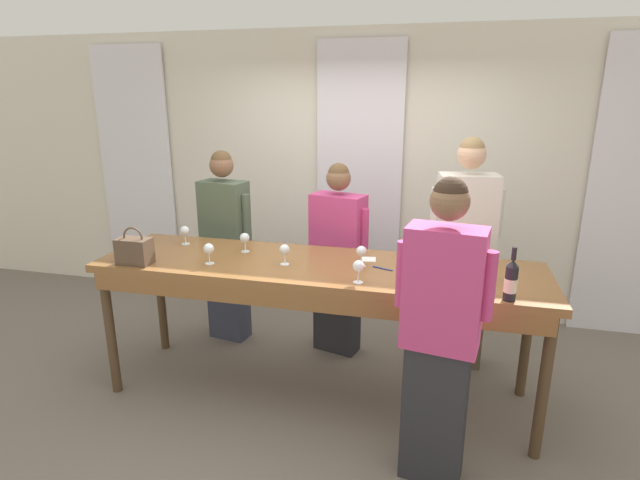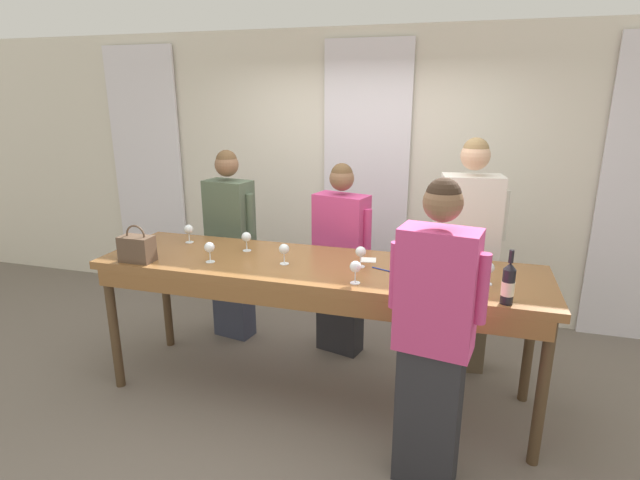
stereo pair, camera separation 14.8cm
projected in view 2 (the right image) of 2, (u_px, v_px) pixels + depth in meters
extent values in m
plane|color=#70665B|center=(317.00, 392.00, 3.81)|extent=(18.00, 18.00, 0.00)
cube|color=silver|center=(367.00, 175.00, 5.02)|extent=(12.00, 0.06, 2.80)
cube|color=white|center=(148.00, 171.00, 5.66)|extent=(0.85, 0.03, 2.69)
cube|color=white|center=(366.00, 182.00, 4.98)|extent=(0.85, 0.03, 2.69)
cube|color=brown|center=(317.00, 267.00, 3.52)|extent=(3.14, 0.84, 0.06)
cube|color=brown|center=(298.00, 301.00, 3.17)|extent=(3.01, 0.03, 0.12)
cylinder|color=#4C3823|center=(114.00, 328.00, 3.76)|extent=(0.07, 0.07, 0.98)
cylinder|color=#4C3823|center=(542.00, 393.00, 2.94)|extent=(0.07, 0.07, 0.98)
cylinder|color=#4C3823|center=(166.00, 294.00, 4.39)|extent=(0.07, 0.07, 0.98)
cylinder|color=#4C3823|center=(530.00, 340.00, 3.58)|extent=(0.07, 0.07, 0.98)
cylinder|color=black|center=(508.00, 287.00, 2.82)|extent=(0.07, 0.07, 0.21)
cone|color=black|center=(510.00, 266.00, 2.78)|extent=(0.07, 0.07, 0.04)
cylinder|color=black|center=(511.00, 256.00, 2.77)|extent=(0.03, 0.03, 0.08)
cylinder|color=beige|center=(508.00, 288.00, 2.82)|extent=(0.07, 0.07, 0.08)
cube|color=brown|center=(137.00, 249.00, 3.54)|extent=(0.23, 0.14, 0.18)
torus|color=brown|center=(136.00, 235.00, 3.51)|extent=(0.15, 0.01, 0.15)
cylinder|color=white|center=(413.00, 287.00, 3.09)|extent=(0.06, 0.06, 0.00)
cylinder|color=white|center=(413.00, 281.00, 3.08)|extent=(0.01, 0.01, 0.08)
sphere|color=white|center=(413.00, 270.00, 3.06)|extent=(0.07, 0.07, 0.07)
cylinder|color=white|center=(487.00, 284.00, 3.13)|extent=(0.06, 0.06, 0.00)
cylinder|color=white|center=(487.00, 278.00, 3.12)|extent=(0.01, 0.01, 0.08)
sphere|color=white|center=(488.00, 268.00, 3.10)|extent=(0.07, 0.07, 0.07)
sphere|color=maroon|center=(488.00, 269.00, 3.11)|extent=(0.05, 0.05, 0.05)
cylinder|color=white|center=(475.00, 295.00, 2.97)|extent=(0.06, 0.06, 0.00)
cylinder|color=white|center=(475.00, 288.00, 2.96)|extent=(0.01, 0.01, 0.08)
sphere|color=white|center=(476.00, 278.00, 2.94)|extent=(0.07, 0.07, 0.07)
sphere|color=maroon|center=(476.00, 279.00, 2.94)|extent=(0.05, 0.05, 0.05)
cylinder|color=white|center=(284.00, 264.00, 3.51)|extent=(0.06, 0.06, 0.00)
cylinder|color=white|center=(284.00, 258.00, 3.50)|extent=(0.01, 0.01, 0.08)
sphere|color=white|center=(284.00, 249.00, 3.48)|extent=(0.07, 0.07, 0.07)
cylinder|color=white|center=(210.00, 262.00, 3.55)|extent=(0.06, 0.06, 0.00)
cylinder|color=white|center=(210.00, 256.00, 3.54)|extent=(0.01, 0.01, 0.08)
sphere|color=white|center=(209.00, 247.00, 3.52)|extent=(0.07, 0.07, 0.07)
cylinder|color=white|center=(355.00, 283.00, 3.15)|extent=(0.06, 0.06, 0.00)
cylinder|color=white|center=(355.00, 277.00, 3.14)|extent=(0.01, 0.01, 0.08)
sphere|color=white|center=(355.00, 267.00, 3.12)|extent=(0.07, 0.07, 0.07)
cylinder|color=white|center=(190.00, 242.00, 4.01)|extent=(0.06, 0.06, 0.00)
cylinder|color=white|center=(189.00, 237.00, 4.00)|extent=(0.01, 0.01, 0.08)
sphere|color=white|center=(189.00, 229.00, 3.98)|extent=(0.07, 0.07, 0.07)
sphere|color=maroon|center=(189.00, 230.00, 3.99)|extent=(0.05, 0.05, 0.05)
cylinder|color=white|center=(247.00, 250.00, 3.80)|extent=(0.06, 0.06, 0.00)
cylinder|color=white|center=(247.00, 246.00, 3.79)|extent=(0.01, 0.01, 0.08)
sphere|color=white|center=(246.00, 237.00, 3.77)|extent=(0.07, 0.07, 0.07)
sphere|color=maroon|center=(246.00, 238.00, 3.77)|extent=(0.05, 0.05, 0.05)
cylinder|color=white|center=(360.00, 267.00, 3.45)|extent=(0.06, 0.06, 0.00)
cylinder|color=white|center=(360.00, 261.00, 3.44)|extent=(0.01, 0.01, 0.08)
sphere|color=white|center=(361.00, 252.00, 3.42)|extent=(0.07, 0.07, 0.07)
sphere|color=maroon|center=(361.00, 253.00, 3.42)|extent=(0.05, 0.05, 0.05)
cube|color=white|center=(368.00, 260.00, 3.58)|extent=(0.12, 0.12, 0.00)
cylinder|color=#193399|center=(382.00, 269.00, 3.39)|extent=(0.14, 0.06, 0.01)
cube|color=#383D51|center=(233.00, 294.00, 4.62)|extent=(0.37, 0.25, 0.82)
cube|color=#4C5B47|center=(229.00, 217.00, 4.41)|extent=(0.44, 0.30, 0.65)
sphere|color=brown|center=(227.00, 165.00, 4.28)|extent=(0.21, 0.21, 0.21)
sphere|color=brown|center=(226.00, 160.00, 4.27)|extent=(0.18, 0.18, 0.18)
cylinder|color=#4C5B47|center=(250.00, 214.00, 4.30)|extent=(0.08, 0.08, 0.36)
cylinder|color=#4C5B47|center=(209.00, 209.00, 4.49)|extent=(0.08, 0.08, 0.36)
cube|color=#28282D|center=(340.00, 308.00, 4.34)|extent=(0.41, 0.28, 0.78)
cube|color=#C63D7A|center=(341.00, 231.00, 4.15)|extent=(0.48, 0.33, 0.62)
sphere|color=brown|center=(342.00, 178.00, 4.02)|extent=(0.20, 0.20, 0.20)
sphere|color=brown|center=(342.00, 174.00, 4.01)|extent=(0.18, 0.18, 0.18)
cylinder|color=#C63D7A|center=(367.00, 230.00, 4.01)|extent=(0.09, 0.09, 0.34)
cylinder|color=#C63D7A|center=(316.00, 222.00, 4.25)|extent=(0.09, 0.09, 0.34)
cube|color=brown|center=(461.00, 317.00, 4.05)|extent=(0.41, 0.27, 0.89)
cube|color=silver|center=(470.00, 221.00, 3.82)|extent=(0.48, 0.32, 0.71)
sphere|color=#DBAD89|center=(475.00, 156.00, 3.68)|extent=(0.22, 0.22, 0.22)
sphere|color=#93754C|center=(476.00, 150.00, 3.67)|extent=(0.19, 0.19, 0.19)
cylinder|color=silver|center=(503.00, 215.00, 3.78)|extent=(0.08, 0.08, 0.39)
cylinder|color=silver|center=(438.00, 213.00, 3.84)|extent=(0.08, 0.08, 0.39)
cube|color=#28282D|center=(428.00, 416.00, 2.83)|extent=(0.37, 0.24, 0.85)
cube|color=#C63D7A|center=(437.00, 291.00, 2.62)|extent=(0.44, 0.29, 0.68)
sphere|color=brown|center=(443.00, 202.00, 2.48)|extent=(0.20, 0.20, 0.20)
sphere|color=#332319|center=(444.00, 195.00, 2.47)|extent=(0.18, 0.18, 0.18)
cylinder|color=#C63D7A|center=(396.00, 275.00, 2.70)|extent=(0.08, 0.08, 0.37)
cylinder|color=#C63D7A|center=(482.00, 289.00, 2.51)|extent=(0.08, 0.08, 0.37)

